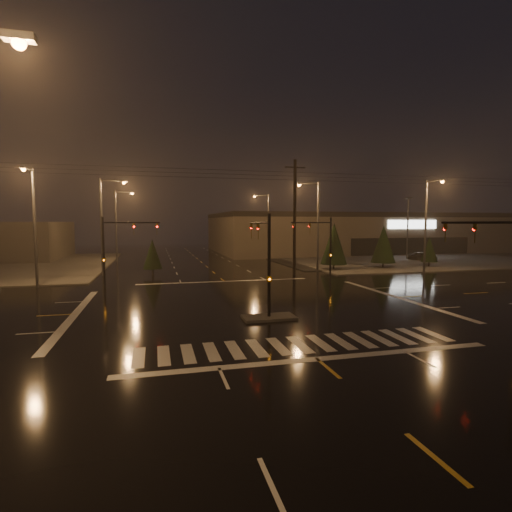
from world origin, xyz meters
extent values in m
plane|color=black|center=(0.00, 0.00, 0.00)|extent=(140.00, 140.00, 0.00)
cube|color=#4B4943|center=(30.00, 30.00, 0.06)|extent=(36.00, 36.00, 0.12)
cube|color=#4B4943|center=(0.00, -4.00, 0.07)|extent=(3.00, 1.60, 0.15)
cube|color=beige|center=(0.00, -9.00, 0.01)|extent=(15.00, 2.60, 0.01)
cube|color=beige|center=(0.00, -11.00, 0.01)|extent=(16.00, 0.50, 0.01)
cube|color=beige|center=(0.00, 11.00, 0.01)|extent=(16.00, 0.50, 0.01)
cube|color=black|center=(35.00, 28.00, 0.04)|extent=(50.00, 24.00, 0.08)
cube|color=#69604B|center=(35.00, 46.00, 3.50)|extent=(60.00, 28.00, 7.00)
cube|color=black|center=(35.00, 46.00, 6.80)|extent=(60.20, 28.20, 0.80)
cube|color=white|center=(35.00, 31.90, 5.20)|extent=(9.00, 0.20, 1.40)
cube|color=black|center=(35.00, 31.95, 1.60)|extent=(22.00, 0.15, 2.80)
cylinder|color=black|center=(0.00, -4.00, 3.00)|extent=(0.18, 0.18, 6.00)
cylinder|color=black|center=(0.00, -1.75, 5.50)|extent=(0.12, 4.50, 0.12)
imported|color=#594707|center=(0.00, 0.27, 5.45)|extent=(0.16, 0.20, 1.00)
cube|color=#594707|center=(0.00, -4.00, 2.30)|extent=(0.25, 0.18, 0.35)
cylinder|color=black|center=(10.50, 10.50, 3.00)|extent=(0.18, 0.18, 6.00)
cylinder|color=black|center=(8.15, 9.64, 5.50)|extent=(4.74, 1.82, 0.12)
imported|color=#594707|center=(6.04, 8.88, 5.45)|extent=(0.24, 0.22, 1.00)
cube|color=#594707|center=(10.50, 10.50, 2.30)|extent=(0.25, 0.18, 0.35)
cylinder|color=black|center=(-10.50, 10.50, 3.00)|extent=(0.18, 0.18, 6.00)
cylinder|color=black|center=(-8.15, 9.64, 5.50)|extent=(4.74, 1.82, 0.12)
imported|color=#594707|center=(-6.04, 8.88, 5.45)|extent=(0.24, 0.22, 1.00)
cube|color=#594707|center=(-10.50, 10.50, 2.30)|extent=(0.25, 0.18, 0.35)
cylinder|color=black|center=(9.82, -8.62, 5.50)|extent=(1.48, 3.80, 0.12)
imported|color=#594707|center=(9.20, -6.93, 5.45)|extent=(0.22, 0.24, 1.00)
cube|color=#38383A|center=(-9.20, -15.00, 9.75)|extent=(0.70, 0.30, 0.18)
sphere|color=orange|center=(-9.20, -15.00, 9.62)|extent=(0.32, 0.32, 0.32)
cylinder|color=#38383A|center=(-11.50, 18.00, 5.00)|extent=(0.24, 0.24, 10.00)
cylinder|color=#38383A|center=(-10.30, 18.00, 9.80)|extent=(2.40, 0.14, 0.14)
cube|color=#38383A|center=(-9.20, 18.00, 9.75)|extent=(0.70, 0.30, 0.18)
sphere|color=orange|center=(-9.20, 18.00, 9.62)|extent=(0.32, 0.32, 0.32)
cylinder|color=#38383A|center=(-11.50, 34.00, 5.00)|extent=(0.24, 0.24, 10.00)
cylinder|color=#38383A|center=(-10.30, 34.00, 9.80)|extent=(2.40, 0.14, 0.14)
cube|color=#38383A|center=(-9.20, 34.00, 9.75)|extent=(0.70, 0.30, 0.18)
sphere|color=orange|center=(-9.20, 34.00, 9.62)|extent=(0.32, 0.32, 0.32)
cylinder|color=#38383A|center=(11.50, 16.00, 5.00)|extent=(0.24, 0.24, 10.00)
cylinder|color=#38383A|center=(10.30, 16.00, 9.80)|extent=(2.40, 0.14, 0.14)
cube|color=#38383A|center=(9.20, 16.00, 9.75)|extent=(0.70, 0.30, 0.18)
sphere|color=orange|center=(9.20, 16.00, 9.62)|extent=(0.32, 0.32, 0.32)
cylinder|color=#38383A|center=(11.50, 36.00, 5.00)|extent=(0.24, 0.24, 10.00)
cylinder|color=#38383A|center=(10.30, 36.00, 9.80)|extent=(2.40, 0.14, 0.14)
cube|color=#38383A|center=(9.20, 36.00, 9.75)|extent=(0.70, 0.30, 0.18)
sphere|color=orange|center=(9.20, 36.00, 9.62)|extent=(0.32, 0.32, 0.32)
cylinder|color=#38383A|center=(-16.00, 11.50, 5.00)|extent=(0.24, 0.24, 10.00)
cylinder|color=#38383A|center=(-16.00, 10.30, 9.80)|extent=(0.14, 2.40, 0.14)
cube|color=#38383A|center=(-16.00, 9.20, 9.75)|extent=(0.30, 0.70, 0.18)
sphere|color=orange|center=(-16.00, 9.20, 9.62)|extent=(0.32, 0.32, 0.32)
cylinder|color=#38383A|center=(22.00, 11.50, 5.00)|extent=(0.24, 0.24, 10.00)
cylinder|color=#38383A|center=(22.00, 10.30, 9.80)|extent=(0.14, 2.40, 0.14)
cube|color=#38383A|center=(22.00, 9.20, 9.75)|extent=(0.30, 0.70, 0.18)
sphere|color=orange|center=(22.00, 9.20, 9.62)|extent=(0.32, 0.32, 0.32)
cylinder|color=black|center=(8.00, 14.00, 6.00)|extent=(0.32, 0.32, 12.00)
cube|color=black|center=(8.00, 14.00, 11.20)|extent=(2.20, 0.12, 0.12)
cylinder|color=black|center=(13.83, 16.74, 0.35)|extent=(0.18, 0.18, 0.70)
cone|color=black|center=(13.83, 16.74, 3.07)|extent=(3.04, 3.04, 4.75)
cylinder|color=black|center=(20.41, 16.99, 0.35)|extent=(0.18, 0.18, 0.70)
cone|color=black|center=(20.41, 16.99, 2.95)|extent=(2.88, 2.88, 4.50)
cylinder|color=black|center=(26.42, 16.42, 0.35)|extent=(0.18, 0.18, 0.70)
cone|color=black|center=(26.42, 16.42, 2.26)|extent=(2.00, 2.00, 3.12)
cylinder|color=black|center=(-6.50, 17.07, 0.35)|extent=(0.18, 0.18, 0.70)
cone|color=black|center=(-6.50, 17.07, 2.24)|extent=(1.98, 1.98, 3.09)
imported|color=black|center=(30.92, 23.60, 0.67)|extent=(3.50, 4.16, 1.34)
camera|label=1|loc=(-6.27, -25.59, 5.50)|focal=28.00mm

